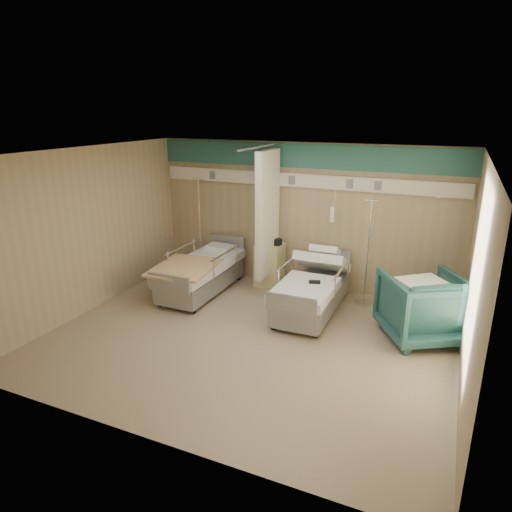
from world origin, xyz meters
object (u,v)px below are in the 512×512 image
at_px(bed_left, 201,277).
at_px(bedside_cabinet, 270,265).
at_px(bed_right, 312,295).
at_px(iv_stand_right, 365,284).
at_px(iv_stand_left, 201,256).
at_px(visitor_armchair, 422,307).

xyz_separation_m(bed_left, bedside_cabinet, (1.05, 0.90, 0.11)).
xyz_separation_m(bed_right, iv_stand_right, (0.77, 0.73, 0.08)).
bearing_deg(bedside_cabinet, bed_left, -139.40).
bearing_deg(bedside_cabinet, bed_right, -38.05).
xyz_separation_m(bed_right, iv_stand_left, (-2.68, 0.83, 0.11)).
height_order(bed_right, bedside_cabinet, bedside_cabinet).
relative_size(bed_left, iv_stand_right, 1.13).
relative_size(bed_right, visitor_armchair, 1.89).
relative_size(bed_right, iv_stand_right, 1.13).
distance_m(iv_stand_right, iv_stand_left, 3.45).
relative_size(bed_left, iv_stand_left, 1.05).
bearing_deg(visitor_armchair, bed_right, -38.42).
bearing_deg(bed_left, iv_stand_right, 13.73).
height_order(iv_stand_right, iv_stand_left, iv_stand_left).
distance_m(bed_right, iv_stand_left, 2.81).
distance_m(bed_left, visitor_armchair, 4.03).
height_order(bed_left, visitor_armchair, visitor_armchair).
relative_size(iv_stand_right, iv_stand_left, 0.93).
bearing_deg(bed_right, bedside_cabinet, 141.95).
bearing_deg(bedside_cabinet, iv_stand_left, -177.52).
xyz_separation_m(bed_right, bed_left, (-2.20, 0.00, 0.00)).
bearing_deg(iv_stand_right, visitor_armchair, -42.65).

